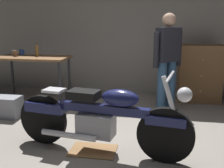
{
  "coord_description": "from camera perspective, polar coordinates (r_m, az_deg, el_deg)",
  "views": [
    {
      "loc": [
        0.68,
        -3.18,
        1.57
      ],
      "look_at": [
        0.0,
        0.7,
        0.65
      ],
      "focal_mm": 44.61,
      "sensor_mm": 36.0,
      "label": 1
    }
  ],
  "objects": [
    {
      "name": "drip_tray",
      "position": [
        3.5,
        -3.89,
        -13.42
      ],
      "size": [
        0.56,
        0.4,
        0.01
      ],
      "primitive_type": "cube",
      "color": "olive",
      "rests_on": "ground_plane"
    },
    {
      "name": "mug_brown_stoneware",
      "position": [
        5.46,
        -19.22,
        5.92
      ],
      "size": [
        0.11,
        0.08,
        0.1
      ],
      "color": "brown",
      "rests_on": "workbench"
    },
    {
      "name": "mug_blue_enamel",
      "position": [
        5.63,
        -18.02,
        6.22
      ],
      "size": [
        0.12,
        0.08,
        0.1
      ],
      "color": "#2D51AD",
      "rests_on": "workbench"
    },
    {
      "name": "person_standing",
      "position": [
        4.76,
        11.3,
        5.12
      ],
      "size": [
        0.47,
        0.41,
        1.67
      ],
      "rotation": [
        0.0,
        0.0,
        3.82
      ],
      "color": "#365B81",
      "rests_on": "ground_plane"
    },
    {
      "name": "workbench",
      "position": [
        5.33,
        -15.79,
        4.21
      ],
      "size": [
        1.3,
        0.64,
        0.9
      ],
      "color": "brown",
      "rests_on": "ground_plane"
    },
    {
      "name": "wooden_dresser",
      "position": [
        5.62,
        17.56,
        2.09
      ],
      "size": [
        0.8,
        0.47,
        1.1
      ],
      "color": "brown",
      "rests_on": "ground_plane"
    },
    {
      "name": "storage_bin",
      "position": [
        4.89,
        -20.7,
        -4.37
      ],
      "size": [
        0.44,
        0.32,
        0.34
      ],
      "primitive_type": "cube",
      "color": "gray",
      "rests_on": "ground_plane"
    },
    {
      "name": "mug_white_ceramic",
      "position": [
        5.76,
        -19.53,
        6.16
      ],
      "size": [
        0.12,
        0.08,
        0.09
      ],
      "color": "white",
      "rests_on": "workbench"
    },
    {
      "name": "ground_plane",
      "position": [
        3.61,
        -1.97,
        -12.64
      ],
      "size": [
        12.0,
        12.0,
        0.0
      ],
      "primitive_type": "plane",
      "color": "gray"
    },
    {
      "name": "bottle",
      "position": [
        5.35,
        -15.13,
        6.56
      ],
      "size": [
        0.06,
        0.06,
        0.24
      ],
      "color": "olive",
      "rests_on": "workbench"
    },
    {
      "name": "motorcycle",
      "position": [
        3.3,
        -2.26,
        -6.72
      ],
      "size": [
        2.17,
        0.66,
        1.0
      ],
      "rotation": [
        0.0,
        0.0,
        -0.15
      ],
      "color": "black",
      "rests_on": "ground_plane"
    },
    {
      "name": "back_wall",
      "position": [
        6.02,
        3.54,
        12.94
      ],
      "size": [
        8.0,
        0.12,
        3.1
      ],
      "primitive_type": "cube",
      "color": "gray",
      "rests_on": "ground_plane"
    }
  ]
}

